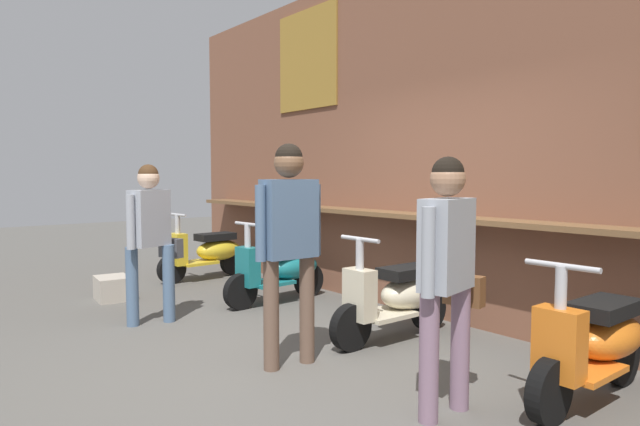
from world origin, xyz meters
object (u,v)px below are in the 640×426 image
Objects in this scene: scooter_cream at (399,296)px; merchandise_crate at (112,288)px; scooter_orange at (595,342)px; shopper_browsing at (289,229)px; scooter_yellow at (208,252)px; shopper_passing at (151,228)px; scooter_teal at (282,269)px; shopper_with_handbag at (447,261)px.

scooter_cream reaches higher than merchandise_crate.
scooter_cream is 1.76m from scooter_orange.
shopper_browsing reaches higher than scooter_orange.
shopper_passing reaches higher than scooter_yellow.
scooter_yellow is at bearing -15.67° from shopper_browsing.
scooter_yellow is 2.47m from shopper_passing.
shopper_passing reaches higher than scooter_cream.
scooter_teal is at bearing 86.61° from scooter_yellow.
scooter_yellow reaches higher than merchandise_crate.
merchandise_crate is (0.51, -1.54, -0.25)m from scooter_yellow.
shopper_passing is at bearing 45.88° from scooter_yellow.
scooter_teal is 3.63m from scooter_orange.
shopper_with_handbag reaches higher than shopper_passing.
scooter_yellow is at bearing -89.16° from scooter_cream.
scooter_orange is at bearing 86.61° from scooter_yellow.
shopper_browsing is (-0.04, -1.20, 0.69)m from scooter_cream.
shopper_with_handbag is 1.00× the size of shopper_passing.
merchandise_crate is (-1.34, -1.54, -0.25)m from scooter_teal.
shopper_passing is (1.82, -1.57, 0.58)m from scooter_yellow.
scooter_yellow is at bearing -62.71° from shopper_passing.
scooter_teal is 0.88× the size of shopper_passing.
shopper_browsing is at bearing 53.82° from scooter_teal.
shopper_passing is (-1.90, -1.57, 0.58)m from scooter_cream.
scooter_cream is 3.10× the size of merchandise_crate.
shopper_with_handbag is 0.93× the size of shopper_browsing.
shopper_with_handbag is at bearing -26.82° from scooter_orange.
scooter_orange is at bearing 87.14° from scooter_teal.
shopper_passing is 1.54m from merchandise_crate.
scooter_orange is 1.21m from shopper_with_handbag.
shopper_with_handbag reaches higher than scooter_orange.
scooter_yellow is 1.64m from merchandise_crate.
scooter_teal is 0.87× the size of shopper_with_handbag.
scooter_cream is at bearing 25.63° from merchandise_crate.
scooter_yellow is at bearing 108.36° from merchandise_crate.
shopper_with_handbag is 3.55× the size of merchandise_crate.
shopper_with_handbag is at bearing 7.49° from merchandise_crate.
scooter_yellow is 0.81× the size of shopper_browsing.
scooter_teal is at bearing -89.16° from scooter_cream.
scooter_cream is at bearing -89.28° from shopper_browsing.
merchandise_crate is (-4.49, -0.59, -0.83)m from shopper_with_handbag.
shopper_with_handbag is 4.60m from merchandise_crate.
shopper_browsing is at bearing 169.02° from shopper_passing.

